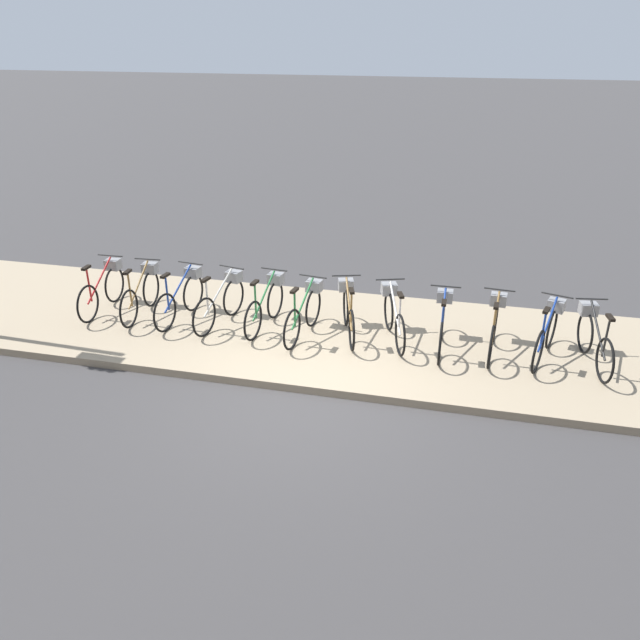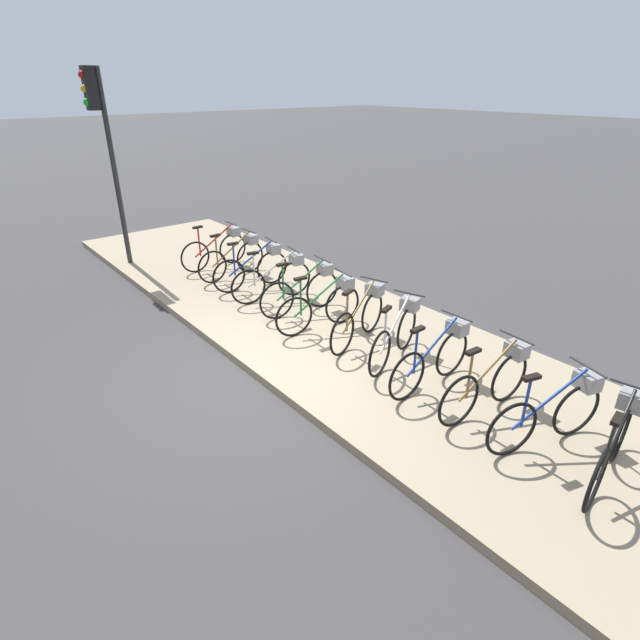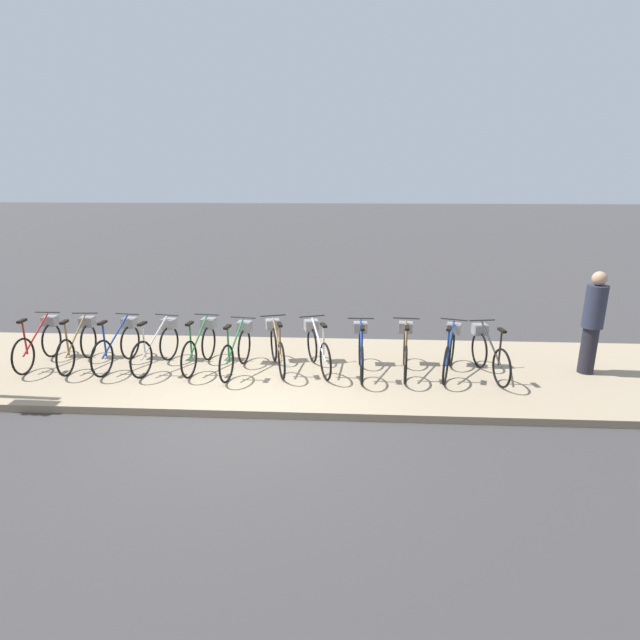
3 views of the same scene
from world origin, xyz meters
The scene contains 15 objects.
ground_plane centered at (0.00, 0.00, 0.00)m, with size 120.00×120.00×0.00m, color #423F3F.
sidewalk centered at (0.00, 1.72, 0.06)m, with size 15.45×3.44×0.12m.
parked_bicycle_0 centered at (-3.97, 1.72, 0.54)m, with size 0.46×1.52×0.94m.
parked_bicycle_1 centered at (-3.24, 1.70, 0.54)m, with size 0.46×1.52×0.94m.
parked_bicycle_2 centered at (-2.51, 1.69, 0.54)m, with size 0.46×1.51×0.94m.
parked_bicycle_3 centered at (-1.79, 1.67, 0.54)m, with size 0.47×1.50×0.94m.
parked_bicycle_4 centered at (-1.04, 1.73, 0.54)m, with size 0.46×1.51×0.94m.
parked_bicycle_5 centered at (-0.35, 1.57, 0.54)m, with size 0.46×1.51×0.94m.
parked_bicycle_6 centered at (0.30, 1.74, 0.54)m, with size 0.59×1.46×0.94m.
parked_bicycle_7 centered at (1.02, 1.74, 0.54)m, with size 0.62×1.45×0.94m.
parked_bicycle_8 centered at (1.78, 1.63, 0.54)m, with size 0.46×1.52×0.94m.
parked_bicycle_9 centered at (2.54, 1.68, 0.54)m, with size 0.46×1.51×0.94m.
parked_bicycle_10 centered at (3.30, 1.67, 0.54)m, with size 0.60×1.46×0.94m.
parked_bicycle_11 centered at (3.93, 1.63, 0.54)m, with size 0.46×1.50×0.94m.
pedestrian centered at (5.67, 1.81, 1.06)m, with size 0.34×0.34×1.77m.
Camera 3 is at (1.54, -6.49, 3.39)m, focal length 28.00 mm.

